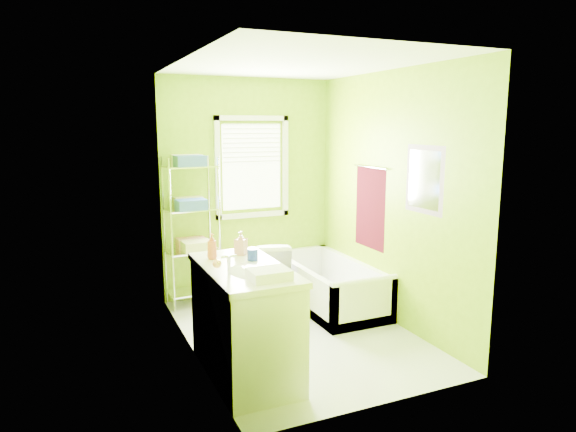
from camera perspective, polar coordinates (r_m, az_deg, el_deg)
name	(u,v)px	position (r m, az deg, el deg)	size (l,w,h in m)	color
ground	(298,333)	(5.25, 1.10, -12.90)	(2.90, 2.90, 0.00)	silver
room_envelope	(298,179)	(4.86, 1.16, 4.13)	(2.14, 2.94, 2.62)	#78A207
window	(252,162)	(6.19, -4.00, 6.03)	(0.92, 0.05, 1.22)	white
door	(225,276)	(3.69, -7.06, -6.58)	(0.09, 0.80, 2.00)	white
right_wall_decor	(390,197)	(5.39, 11.28, 2.10)	(0.04, 1.48, 1.17)	#400710
bathtub	(329,291)	(5.98, 4.53, -8.30)	(0.77, 1.64, 0.53)	white
toilet	(271,271)	(6.03, -1.88, -6.12)	(0.41, 0.72, 0.73)	white
vanity	(245,318)	(4.31, -4.78, -11.18)	(0.63, 1.23, 1.15)	white
wire_shelf_unit	(192,214)	(5.89, -10.57, 0.18)	(0.60, 0.48, 1.72)	silver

